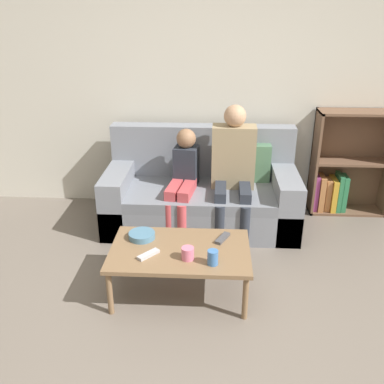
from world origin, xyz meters
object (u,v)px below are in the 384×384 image
(coffee_table, at_px, (180,253))
(couch, at_px, (202,194))
(bookshelf, at_px, (344,171))
(cup_near, at_px, (188,253))
(cup_far, at_px, (213,257))
(person_child, at_px, (183,176))
(person_adult, at_px, (233,162))
(tv_remote_1, at_px, (222,238))
(tv_remote_0, at_px, (148,254))
(snack_bowl, at_px, (142,235))

(coffee_table, bearing_deg, couch, 83.95)
(couch, distance_m, coffee_table, 1.14)
(bookshelf, bearing_deg, cup_near, -132.41)
(couch, height_order, cup_far, couch)
(coffee_table, xyz_separation_m, person_child, (-0.05, 1.00, 0.19))
(cup_near, bearing_deg, coffee_table, 116.70)
(couch, bearing_deg, cup_far, -85.02)
(coffee_table, height_order, person_adult, person_adult)
(bookshelf, height_order, tv_remote_1, bookshelf)
(person_adult, relative_size, tv_remote_0, 7.27)
(coffee_table, height_order, tv_remote_0, tv_remote_0)
(cup_far, xyz_separation_m, tv_remote_0, (-0.44, 0.08, -0.04))
(tv_remote_0, height_order, snack_bowl, snack_bowl)
(snack_bowl, bearing_deg, coffee_table, -25.24)
(cup_near, relative_size, tv_remote_0, 0.55)
(person_adult, bearing_deg, snack_bowl, -126.30)
(bookshelf, bearing_deg, coffee_table, -135.98)
(cup_near, xyz_separation_m, tv_remote_0, (-0.27, 0.02, -0.03))
(bookshelf, height_order, person_adult, person_adult)
(cup_far, height_order, tv_remote_1, cup_far)
(person_adult, xyz_separation_m, tv_remote_0, (-0.61, -1.16, -0.28))
(person_adult, height_order, cup_far, person_adult)
(couch, relative_size, cup_near, 20.33)
(coffee_table, xyz_separation_m, cup_far, (0.23, -0.18, 0.09))
(couch, height_order, person_adult, person_adult)
(couch, distance_m, person_child, 0.32)
(bookshelf, height_order, tv_remote_0, bookshelf)
(tv_remote_0, bearing_deg, tv_remote_1, 67.64)
(couch, relative_size, tv_remote_1, 10.24)
(cup_far, distance_m, snack_bowl, 0.62)
(bookshelf, relative_size, person_child, 1.12)
(person_adult, height_order, snack_bowl, person_adult)
(couch, height_order, coffee_table, couch)
(tv_remote_0, distance_m, snack_bowl, 0.26)
(coffee_table, xyz_separation_m, cup_near, (0.06, -0.13, 0.08))
(couch, xyz_separation_m, person_adult, (0.28, -0.08, 0.37))
(person_child, xyz_separation_m, tv_remote_0, (-0.16, -1.11, -0.15))
(bookshelf, bearing_deg, tv_remote_1, -132.72)
(couch, distance_m, snack_bowl, 1.08)
(bookshelf, relative_size, tv_remote_0, 6.55)
(cup_near, distance_m, tv_remote_1, 0.37)
(cup_far, relative_size, tv_remote_0, 0.65)
(tv_remote_0, bearing_deg, cup_near, 36.48)
(bookshelf, xyz_separation_m, tv_remote_0, (-1.74, -1.58, -0.05))
(coffee_table, distance_m, person_child, 1.02)
(bookshelf, bearing_deg, person_child, -163.18)
(person_child, xyz_separation_m, cup_near, (0.11, -1.13, -0.12))
(person_adult, height_order, tv_remote_1, person_adult)
(bookshelf, xyz_separation_m, person_child, (-1.58, -0.48, 0.10))
(snack_bowl, bearing_deg, person_child, 74.09)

